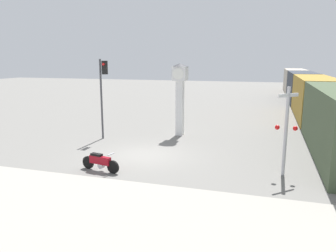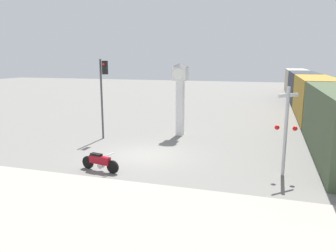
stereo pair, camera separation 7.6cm
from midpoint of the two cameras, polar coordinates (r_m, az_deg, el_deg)
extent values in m
plane|color=slate|center=(16.91, -4.02, -5.12)|extent=(120.00, 120.00, 0.00)
cube|color=#9E998E|center=(11.24, -17.11, -14.18)|extent=(36.00, 6.00, 0.10)
cylinder|color=black|center=(14.38, -9.45, -7.06)|extent=(0.59, 0.20, 0.58)
cylinder|color=black|center=(15.24, -13.62, -6.16)|extent=(0.59, 0.20, 0.58)
cube|color=maroon|center=(14.74, -11.63, -5.82)|extent=(1.08, 0.41, 0.35)
cube|color=black|center=(14.79, -12.25, -4.88)|extent=(0.57, 0.32, 0.10)
cylinder|color=silver|center=(14.78, -11.45, -6.74)|extent=(0.30, 0.24, 0.27)
cube|color=silver|center=(14.28, -9.86, -4.86)|extent=(0.14, 0.43, 0.04)
cube|color=white|center=(21.05, 2.22, 3.13)|extent=(0.46, 0.46, 3.54)
cube|color=white|center=(20.84, 2.27, 9.13)|extent=(0.87, 0.87, 0.87)
cylinder|color=white|center=(20.41, 1.94, 9.08)|extent=(0.69, 0.02, 0.69)
cone|color=#333338|center=(20.83, 2.28, 10.60)|extent=(1.04, 1.04, 0.20)
cube|color=olive|center=(30.28, 24.27, 4.55)|extent=(2.80, 11.18, 3.40)
cube|color=#333842|center=(41.95, 22.44, 6.35)|extent=(2.80, 11.18, 3.40)
cube|color=#ADA393|center=(53.66, 21.40, 7.36)|extent=(2.80, 11.18, 3.40)
cylinder|color=#47474C|center=(20.42, -11.36, 4.53)|extent=(0.12, 0.12, 4.86)
cube|color=black|center=(20.15, -10.82, 9.97)|extent=(0.28, 0.24, 0.80)
sphere|color=red|center=(20.01, -11.05, 10.53)|extent=(0.16, 0.16, 0.16)
cylinder|color=#B7B7BC|center=(14.40, 19.93, -1.02)|extent=(0.14, 0.14, 3.76)
cube|color=white|center=(14.17, 20.35, 5.03)|extent=(0.82, 0.82, 0.14)
sphere|color=red|center=(14.30, 18.59, -0.24)|extent=(0.20, 0.20, 0.20)
sphere|color=red|center=(14.34, 21.39, -0.41)|extent=(0.20, 0.20, 0.20)
camera|label=1|loc=(0.04, -89.88, 0.03)|focal=35.00mm
camera|label=2|loc=(0.04, 90.12, -0.03)|focal=35.00mm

